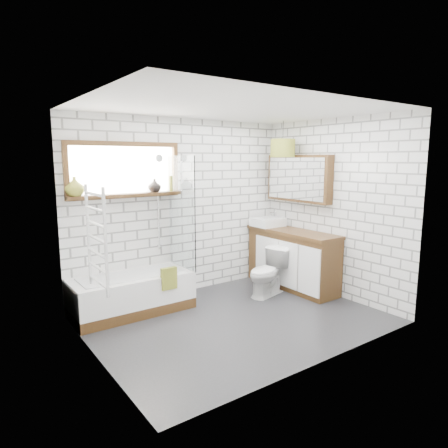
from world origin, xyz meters
TOP-DOWN VIEW (x-y plane):
  - floor at (0.00, 0.00)m, footprint 3.40×2.60m
  - ceiling at (0.00, 0.00)m, footprint 3.40×2.60m
  - wall_back at (0.00, 1.30)m, footprint 3.40×0.01m
  - wall_front at (0.00, -1.30)m, footprint 3.40×0.01m
  - wall_left at (-1.70, 0.00)m, footprint 0.01×2.60m
  - wall_right at (1.70, 0.00)m, footprint 0.01×2.60m
  - window at (-0.85, 1.26)m, footprint 1.52×0.16m
  - towel_radiator at (-1.66, 0.00)m, footprint 0.06×0.52m
  - mirror_cabinet at (1.62, 0.60)m, footprint 0.16×1.20m
  - shower_riser at (-0.40, 1.26)m, footprint 0.02×0.02m
  - bathtub at (-0.94, 0.97)m, footprint 1.50×0.66m
  - shower_screen at (-0.21, 0.97)m, footprint 0.02×0.72m
  - towel_green at (-0.58, 0.64)m, footprint 0.21×0.06m
  - towel_beige at (-0.56, 0.64)m, footprint 0.18×0.05m
  - vanity at (1.45, 0.52)m, footprint 0.50×1.55m
  - basin at (1.39, 1.02)m, footprint 0.45×0.39m
  - tap at (1.55, 1.02)m, footprint 0.04×0.04m
  - toilet at (0.90, 0.45)m, footprint 0.52×0.73m
  - vase_olive at (-1.50, 1.23)m, footprint 0.28×0.28m
  - vase_dark at (-0.46, 1.23)m, footprint 0.18×0.18m
  - bottle at (-0.20, 1.23)m, footprint 0.07×0.07m
  - pendant at (1.41, 0.74)m, footprint 0.36×0.36m

SIDE VIEW (x-z plane):
  - floor at x=0.00m, z-range -0.01..0.00m
  - bathtub at x=-0.94m, z-range 0.00..0.49m
  - toilet at x=0.90m, z-range 0.00..0.67m
  - vanity at x=1.45m, z-range 0.00..0.88m
  - towel_green at x=-0.58m, z-range 0.33..0.61m
  - towel_beige at x=-0.56m, z-range 0.35..0.58m
  - basin at x=1.39m, z-range 0.88..1.02m
  - tap at x=1.55m, z-range 0.93..1.11m
  - towel_radiator at x=-1.66m, z-range 0.70..1.70m
  - shower_screen at x=-0.21m, z-range 0.49..1.99m
  - wall_back at x=0.00m, z-range 0.00..2.50m
  - wall_front at x=0.00m, z-range 0.00..2.50m
  - wall_left at x=-1.70m, z-range 0.00..2.50m
  - wall_right at x=1.70m, z-range 0.00..2.50m
  - shower_riser at x=-0.40m, z-range 0.70..2.00m
  - vase_dark at x=-0.46m, z-range 1.48..1.66m
  - bottle at x=-0.20m, z-range 1.48..1.69m
  - vase_olive at x=-1.50m, z-range 1.48..1.71m
  - mirror_cabinet at x=1.62m, z-range 1.30..2.00m
  - window at x=-0.85m, z-range 1.46..2.14m
  - pendant at x=1.41m, z-range 1.97..2.23m
  - ceiling at x=0.00m, z-range 2.50..2.51m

